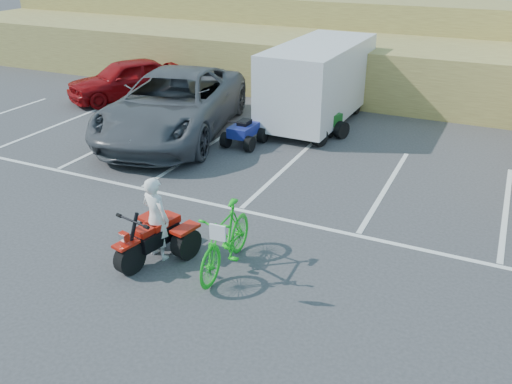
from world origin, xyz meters
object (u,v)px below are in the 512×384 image
at_px(rider, 156,218).
at_px(red_trike_atv, 154,259).
at_px(cargo_trailer, 319,80).
at_px(quad_atv_blue, 245,145).
at_px(red_car, 127,79).
at_px(grey_pickup, 174,104).
at_px(green_dirt_bike, 226,239).
at_px(quad_atv_green, 319,138).

bearing_deg(rider, red_trike_atv, 90.00).
xyz_separation_m(cargo_trailer, quad_atv_blue, (-1.16, -3.08, -1.36)).
bearing_deg(red_car, grey_pickup, -4.29).
bearing_deg(rider, quad_atv_blue, -67.02).
bearing_deg(grey_pickup, cargo_trailer, 28.76).
distance_m(red_trike_atv, quad_atv_blue, 6.48).
bearing_deg(grey_pickup, quad_atv_blue, -11.50).
distance_m(grey_pickup, red_car, 4.71).
height_order(red_trike_atv, cargo_trailer, cargo_trailer).
xyz_separation_m(red_trike_atv, red_car, (-7.42, 9.00, 0.74)).
xyz_separation_m(grey_pickup, red_car, (-3.85, 2.70, -0.21)).
xyz_separation_m(green_dirt_bike, cargo_trailer, (-1.45, 9.12, 0.74)).
relative_size(green_dirt_bike, red_car, 0.47).
relative_size(green_dirt_bike, quad_atv_green, 1.38).
distance_m(rider, grey_pickup, 7.13).
relative_size(grey_pickup, cargo_trailer, 1.26).
relative_size(grey_pickup, quad_atv_blue, 5.36).
height_order(red_trike_atv, red_car, red_car).
distance_m(grey_pickup, quad_atv_blue, 2.54).
bearing_deg(red_car, quad_atv_green, 22.41).
xyz_separation_m(rider, quad_atv_blue, (-1.24, 6.21, -0.82)).
bearing_deg(red_trike_atv, red_car, 141.20).
relative_size(quad_atv_blue, quad_atv_green, 0.86).
height_order(green_dirt_bike, grey_pickup, grey_pickup).
relative_size(rider, quad_atv_green, 1.10).
bearing_deg(green_dirt_bike, red_trike_atv, -170.00).
bearing_deg(quad_atv_blue, green_dirt_bike, -65.06).
distance_m(grey_pickup, cargo_trailer, 4.74).
bearing_deg(cargo_trailer, green_dirt_bike, -79.80).
height_order(rider, cargo_trailer, cargo_trailer).
xyz_separation_m(rider, quad_atv_green, (0.56, 7.67, -0.82)).
height_order(rider, grey_pickup, grey_pickup).
bearing_deg(green_dirt_bike, quad_atv_blue, 110.26).
distance_m(cargo_trailer, quad_atv_green, 2.21).
bearing_deg(cargo_trailer, grey_pickup, -137.01).
bearing_deg(cargo_trailer, quad_atv_blue, -109.40).
height_order(grey_pickup, quad_atv_green, grey_pickup).
bearing_deg(rider, green_dirt_bike, -160.91).
xyz_separation_m(green_dirt_bike, quad_atv_green, (-0.81, 7.50, -0.62)).
xyz_separation_m(red_car, quad_atv_green, (8.01, -1.18, -0.74)).
xyz_separation_m(red_car, cargo_trailer, (7.37, 0.45, 0.62)).
distance_m(green_dirt_bike, quad_atv_green, 7.57).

